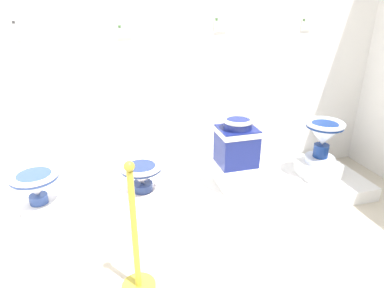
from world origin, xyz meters
name	(u,v)px	position (x,y,z in m)	size (l,w,h in m)	color
wall_back	(176,21)	(2.10, 2.99, 1.58)	(4.39, 0.06, 3.16)	white
display_platform	(192,198)	(2.10, 2.50, 0.07)	(3.43, 0.89, 0.13)	white
plinth_block_central_ornate	(42,212)	(0.81, 2.47, 0.16)	(0.39, 0.39, 0.06)	white
antique_toilet_central_ornate	(36,186)	(0.81, 2.47, 0.41)	(0.38, 0.38, 0.34)	white
plinth_block_rightmost	(143,197)	(1.65, 2.49, 0.16)	(0.35, 0.31, 0.05)	white
antique_toilet_rightmost	(142,175)	(1.65, 2.49, 0.37)	(0.37, 0.37, 0.30)	white
plinth_block_pale_glazed	(235,174)	(2.52, 2.50, 0.25)	(0.32, 0.33, 0.23)	white
antique_toilet_pale_glazed	(237,141)	(2.52, 2.50, 0.59)	(0.34, 0.31, 0.45)	navy
plinth_block_broad_patterned	(318,168)	(3.39, 2.46, 0.21)	(0.36, 0.29, 0.15)	white
antique_toilet_broad_patterned	(323,136)	(3.39, 2.46, 0.56)	(0.36, 0.36, 0.42)	silver
info_placard_first	(19,28)	(0.82, 2.96, 1.55)	(0.09, 0.01, 0.16)	white
info_placard_second	(125,30)	(1.64, 2.96, 1.52)	(0.13, 0.01, 0.11)	white
info_placard_third	(220,24)	(2.49, 2.96, 1.55)	(0.12, 0.01, 0.13)	white
info_placard_fourth	(306,24)	(3.38, 2.96, 1.54)	(0.11, 0.01, 0.12)	white
stanchion_post_near_left	(136,251)	(1.48, 1.63, 0.30)	(0.23, 0.23, 0.94)	gold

